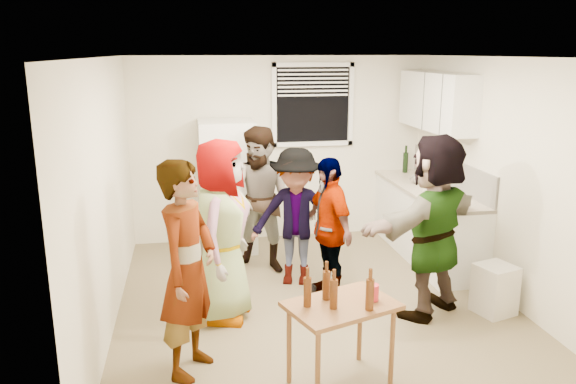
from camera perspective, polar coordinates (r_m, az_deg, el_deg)
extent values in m
cube|color=white|center=(7.34, -6.16, 0.61)|extent=(0.70, 0.70, 1.70)
cube|color=white|center=(7.34, 13.84, -3.11)|extent=(0.60, 2.20, 0.86)
cube|color=beige|center=(7.23, 14.04, 0.30)|extent=(0.64, 2.22, 0.04)
cube|color=#B5AFA6|center=(7.30, 16.18, 1.91)|extent=(0.03, 2.20, 0.36)
cube|color=white|center=(7.29, 14.85, 8.91)|extent=(0.34, 1.60, 0.70)
cylinder|color=white|center=(7.20, 13.95, 0.42)|extent=(0.13, 0.13, 0.28)
cylinder|color=black|center=(8.05, 11.79, 1.96)|extent=(0.07, 0.07, 0.28)
cylinder|color=#47230C|center=(6.87, 14.50, -0.28)|extent=(0.06, 0.06, 0.22)
cylinder|color=#1829BD|center=(6.44, 14.70, -1.23)|extent=(0.10, 0.10, 0.13)
cube|color=tan|center=(7.71, 14.19, 1.90)|extent=(0.02, 0.19, 0.16)
cube|color=silver|center=(6.03, 20.26, -9.26)|extent=(0.42, 0.42, 0.50)
cylinder|color=#47230C|center=(4.31, 8.25, -11.75)|extent=(0.06, 0.06, 0.24)
cylinder|color=red|center=(4.47, 8.56, -10.79)|extent=(0.10, 0.10, 0.13)
imported|color=gray|center=(5.73, -6.50, -12.43)|extent=(1.96, 1.41, 0.57)
imported|color=#141933|center=(4.93, -9.68, -17.33)|extent=(1.87, 1.37, 0.42)
imported|color=#503322|center=(6.82, -2.48, -7.88)|extent=(1.53, 1.92, 0.65)
imported|color=#404046|center=(6.47, 0.79, -9.13)|extent=(1.38, 1.76, 0.57)
imported|color=black|center=(6.18, 4.00, -10.32)|extent=(1.66, 1.19, 0.37)
imported|color=#C17849|center=(5.96, 14.05, -11.70)|extent=(2.39, 2.43, 0.54)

